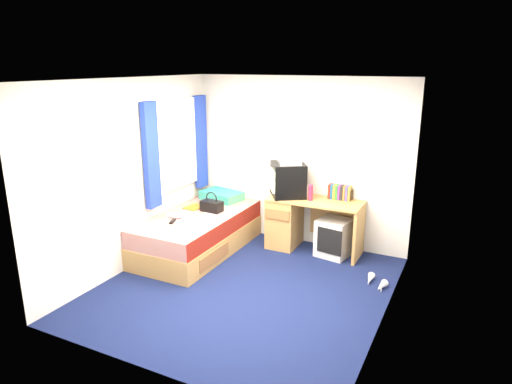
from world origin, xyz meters
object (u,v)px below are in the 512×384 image
at_px(handbag, 212,206).
at_px(magazine, 194,207).
at_px(water_bottle, 175,216).
at_px(storage_cube, 334,237).
at_px(colour_swatch_fan, 184,226).
at_px(towel, 207,220).
at_px(remote_control, 173,221).
at_px(desk, 296,220).
at_px(crt_tv, 288,180).
at_px(picture_frame, 351,195).
at_px(pillow, 222,196).
at_px(pink_water_bottle, 310,193).
at_px(white_heels, 375,283).
at_px(bed, 198,233).
at_px(vcr, 288,160).
at_px(aerosol_can, 306,191).

bearing_deg(handbag, magazine, 178.89).
bearing_deg(water_bottle, handbag, 58.89).
xyz_separation_m(storage_cube, colour_swatch_fan, (-1.65, -1.18, 0.29)).
xyz_separation_m(towel, remote_control, (-0.44, -0.17, -0.03)).
distance_m(desk, crt_tv, 0.60).
bearing_deg(storage_cube, towel, -137.02).
bearing_deg(handbag, towel, -60.36).
bearing_deg(picture_frame, pillow, -169.33).
bearing_deg(towel, colour_swatch_fan, -131.23).
bearing_deg(towel, pink_water_bottle, 40.11).
bearing_deg(remote_control, magazine, 79.49).
bearing_deg(storage_cube, handbag, -153.79).
distance_m(pillow, storage_cube, 1.85).
relative_size(towel, colour_swatch_fan, 1.21).
distance_m(water_bottle, white_heels, 2.73).
bearing_deg(bed, picture_frame, 26.03).
distance_m(desk, towel, 1.32).
relative_size(vcr, colour_swatch_fan, 1.91).
relative_size(bed, water_bottle, 10.00).
bearing_deg(water_bottle, storage_cube, 26.36).
xyz_separation_m(aerosol_can, magazine, (-1.51, -0.53, -0.30)).
height_order(storage_cube, towel, towel).
bearing_deg(pink_water_bottle, picture_frame, 27.77).
bearing_deg(desk, storage_cube, -4.56).
xyz_separation_m(handbag, towel, (0.21, -0.45, -0.04)).
relative_size(desk, picture_frame, 9.29).
relative_size(storage_cube, white_heels, 1.45).
relative_size(storage_cube, colour_swatch_fan, 2.35).
bearing_deg(remote_control, colour_swatch_fan, -34.98).
bearing_deg(desk, white_heels, -28.43).
height_order(storage_cube, water_bottle, water_bottle).
height_order(pillow, storage_cube, pillow).
xyz_separation_m(picture_frame, handbag, (-1.80, -0.72, -0.20)).
relative_size(bed, magazine, 7.14).
distance_m(water_bottle, colour_swatch_fan, 0.37).
bearing_deg(picture_frame, white_heels, -51.38).
height_order(desk, vcr, vcr).
bearing_deg(pillow, storage_cube, -1.99).
bearing_deg(towel, water_bottle, -177.73).
height_order(picture_frame, handbag, picture_frame).
height_order(water_bottle, remote_control, water_bottle).
height_order(colour_swatch_fan, remote_control, remote_control).
xyz_separation_m(crt_tv, pink_water_bottle, (0.37, -0.07, -0.14)).
bearing_deg(crt_tv, aerosol_can, 62.62).
distance_m(bed, handbag, 0.42).
bearing_deg(crt_tv, handbag, -93.32).
height_order(pillow, water_bottle, pillow).
height_order(handbag, remote_control, handbag).
height_order(pink_water_bottle, white_heels, pink_water_bottle).
xyz_separation_m(bed, picture_frame, (1.90, 0.93, 0.55)).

